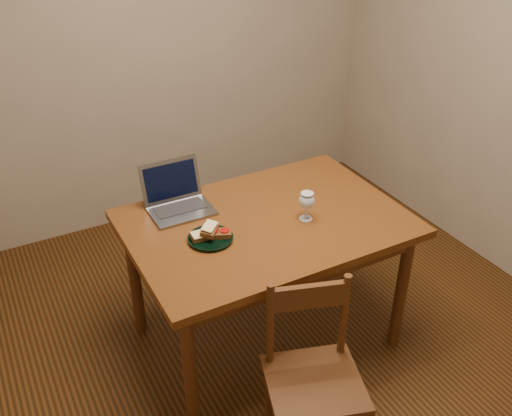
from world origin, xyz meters
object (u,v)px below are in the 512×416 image
table (266,235)px  milk_glass (306,206)px  plate (211,238)px  laptop (176,196)px  chair (313,371)px

table → milk_glass: (0.17, -0.08, 0.16)m
plate → milk_glass: bearing=-6.7°
plate → laptop: laptop is taller
table → chair: chair is taller
chair → plate: (-0.15, 0.64, 0.31)m
chair → milk_glass: (0.32, 0.58, 0.37)m
chair → laptop: 1.06m
laptop → table: bearing=-43.5°
table → plate: bearing=-174.8°
laptop → plate: bearing=-85.6°
milk_glass → table: bearing=153.7°
chair → plate: bearing=120.9°
chair → laptop: bearing=117.8°
milk_glass → laptop: (-0.49, 0.40, -0.01)m
plate → laptop: size_ratio=0.69×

